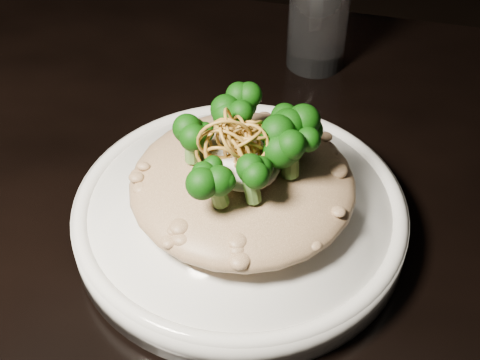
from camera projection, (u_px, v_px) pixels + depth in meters
name	position (u px, v px, depth m)	size (l,w,h in m)	color
table	(251.00, 309.00, 0.60)	(1.10, 0.80, 0.75)	black
plate	(240.00, 216.00, 0.55)	(0.27, 0.27, 0.03)	white
risotto	(243.00, 184.00, 0.53)	(0.18, 0.18, 0.04)	brown
broccoli	(245.00, 149.00, 0.50)	(0.11, 0.11, 0.04)	black
cheese	(244.00, 166.00, 0.50)	(0.05, 0.05, 0.02)	white
shallots	(240.00, 137.00, 0.49)	(0.05, 0.05, 0.04)	#8D5D1D
drinking_glass	(318.00, 18.00, 0.70)	(0.06, 0.06, 0.11)	silver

